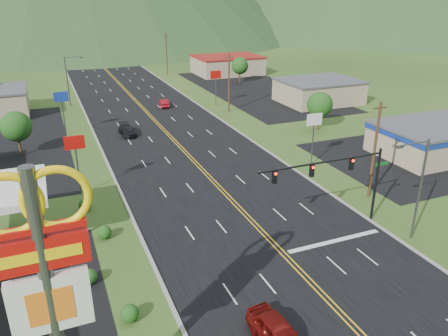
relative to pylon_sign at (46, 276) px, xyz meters
name	(u,v)px	position (x,y,z in m)	size (l,w,h in m)	color
pylon_sign	(46,276)	(0.00, 0.00, 0.00)	(4.32, 0.60, 14.00)	#59595E
traffic_signal	(341,173)	(23.48, 12.00, -3.97)	(13.10, 0.43, 7.00)	black
streetlight_east	(418,184)	(28.18, 8.00, -4.12)	(3.28, 0.25, 9.00)	#59595E
streetlight_west	(69,78)	(5.32, 68.00, -4.12)	(3.28, 0.25, 9.00)	#59595E
building_east_near	(437,137)	(47.00, 23.00, -7.03)	(15.40, 10.40, 4.10)	tan
building_east_mid	(319,91)	(49.00, 53.00, -7.14)	(14.40, 11.40, 4.30)	tan
building_east_far	(228,65)	(45.00, 88.00, -7.04)	(16.40, 12.40, 4.50)	tan
pole_sign_west_a	(75,149)	(3.00, 28.00, -4.25)	(2.00, 0.18, 6.40)	#59595E
pole_sign_west_b	(62,101)	(3.00, 50.00, -4.25)	(2.00, 0.18, 6.40)	#59595E
pole_sign_east_a	(314,125)	(30.00, 26.00, -4.25)	(2.00, 0.18, 6.40)	#59595E
pole_sign_east_b	(216,78)	(30.00, 58.00, -4.25)	(2.00, 0.18, 6.40)	#59595E
tree_west_a	(16,127)	(-3.00, 43.00, -5.41)	(3.84, 3.84, 5.82)	#382314
tree_east_a	(320,105)	(39.00, 38.00, -5.41)	(3.84, 3.84, 5.82)	#382314
tree_east_b	(240,66)	(43.00, 76.00, -5.41)	(3.84, 3.84, 5.82)	#382314
utility_pole_a	(375,150)	(30.50, 16.00, -4.17)	(1.60, 0.28, 10.00)	#382314
utility_pole_b	(229,83)	(30.50, 53.00, -4.17)	(1.60, 0.28, 10.00)	#382314
utility_pole_c	(167,54)	(30.50, 93.00, -4.17)	(1.60, 0.28, 10.00)	#382314
utility_pole_d	(134,39)	(30.50, 133.00, -4.17)	(1.60, 0.28, 10.00)	#382314
car_red_near	(278,334)	(11.78, 1.49, -8.44)	(2.02, 5.03, 1.71)	maroon
car_dark_mid	(127,131)	(11.37, 46.31, -8.60)	(1.97, 4.84, 1.40)	black
car_red_far	(164,103)	(20.86, 60.83, -8.60)	(1.48, 4.24, 1.40)	maroon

